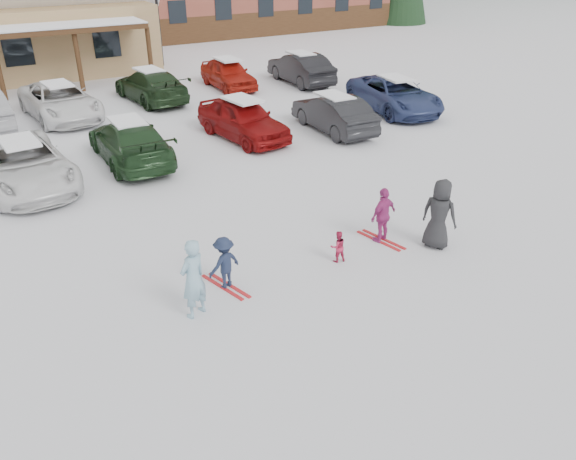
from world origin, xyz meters
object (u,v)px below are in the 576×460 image
lamp_post (157,3)px  parked_car_13 (301,68)px  parked_car_10 (60,101)px  parked_car_4 (243,119)px  parked_car_12 (228,74)px  adult_skier (193,279)px  parked_car_3 (130,142)px  parked_car_11 (151,85)px  parked_car_6 (394,94)px  parked_car_2 (24,164)px  child_magenta (383,215)px  child_navy (224,263)px  bystander_dark (439,214)px  parked_car_5 (334,113)px  toddler_red (338,246)px

lamp_post → parked_car_13: 9.75m
parked_car_10 → parked_car_4: bearing=-54.7°
parked_car_12 → adult_skier: bearing=-115.7°
parked_car_3 → parked_car_11: (3.17, 7.42, 0.01)m
parked_car_3 → parked_car_6: 11.91m
parked_car_3 → parked_car_11: bearing=-112.3°
parked_car_2 → parked_car_4: bearing=0.9°
parked_car_4 → parked_car_13: bearing=37.5°
child_magenta → parked_car_3: size_ratio=0.29×
child_navy → parked_car_4: size_ratio=0.28×
bystander_dark → parked_car_10: bearing=-5.4°
lamp_post → bystander_dark: lamp_post is taller
lamp_post → child_navy: 24.87m
bystander_dark → parked_car_5: bystander_dark is taller
toddler_red → child_navy: 2.82m
parked_car_5 → parked_car_13: size_ratio=0.92×
parked_car_4 → adult_skier: bearing=-128.7°
child_navy → parked_car_10: bearing=-102.9°
child_magenta → parked_car_2: bearing=-60.6°
adult_skier → child_magenta: (5.30, 0.55, -0.14)m
parked_car_10 → child_navy: bearing=-93.5°
parked_car_13 → parked_car_12: bearing=-12.9°
bystander_dark → parked_car_2: bystander_dark is taller
toddler_red → parked_car_6: parked_car_6 is taller
bystander_dark → parked_car_11: bearing=-19.5°
child_navy → parked_car_4: (4.95, 9.06, 0.15)m
toddler_red → parked_car_13: 18.27m
bystander_dark → parked_car_11: 17.24m
parked_car_11 → parked_car_12: bearing=-178.3°
parked_car_2 → parked_car_5: (11.38, -0.23, -0.02)m
adult_skier → parked_car_6: 16.55m
parked_car_5 → child_magenta: bearing=65.6°
parked_car_13 → parked_car_11: bearing=-1.2°
parked_car_2 → parked_car_13: bearing=22.3°
parked_car_2 → parked_car_10: size_ratio=1.00×
child_magenta → parked_car_4: bearing=-105.3°
child_navy → child_magenta: bearing=164.1°
adult_skier → parked_car_6: bearing=-167.7°
parked_car_6 → parked_car_10: (-12.93, 6.29, 0.00)m
parked_car_2 → parked_car_4: size_ratio=1.17×
lamp_post → adult_skier: lamp_post is taller
lamp_post → bystander_dark: bearing=-93.5°
adult_skier → parked_car_11: adult_skier is taller
child_magenta → parked_car_12: 17.13m
parked_car_2 → parked_car_13: 16.28m
parked_car_11 → parked_car_12: size_ratio=1.19×
toddler_red → child_navy: child_navy is taller
parked_car_11 → bystander_dark: bearing=90.2°
parked_car_2 → parked_car_6: (15.33, 0.80, -0.00)m
child_navy → lamp_post: bearing=-120.9°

